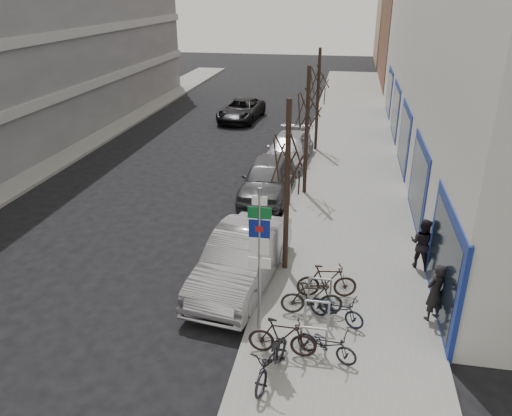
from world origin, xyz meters
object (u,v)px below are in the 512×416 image
at_px(tree_far, 319,76).
at_px(meter_back, 303,148).
at_px(bike_near_right, 282,337).
at_px(bike_far_inner, 327,281).
at_px(lane_car, 241,110).
at_px(meter_front, 269,252).
at_px(meter_mid, 290,187).
at_px(highway_sign_pole, 259,257).
at_px(tree_near, 288,147).
at_px(bike_far_curb, 327,342).
at_px(parked_car_front, 241,259).
at_px(bike_rack, 317,311).
at_px(bike_mid_inner, 312,298).
at_px(parked_car_mid, 267,178).
at_px(bike_mid_curb, 337,306).
at_px(parked_car_back, 289,150).
at_px(tree_mid, 308,101).
at_px(bike_near_left, 272,358).
at_px(pedestrian_near, 435,292).
at_px(pedestrian_far, 423,243).

bearing_deg(tree_far, meter_back, -100.20).
bearing_deg(bike_near_right, bike_far_inner, -17.90).
xyz_separation_m(tree_far, lane_car, (-5.51, 6.22, -3.40)).
relative_size(meter_front, meter_mid, 1.00).
relative_size(highway_sign_pole, tree_near, 0.76).
bearing_deg(bike_far_curb, parked_car_front, 61.03).
bearing_deg(bike_rack, bike_mid_inner, 107.46).
height_order(meter_mid, parked_car_mid, parked_car_mid).
relative_size(meter_front, bike_mid_curb, 0.81).
distance_m(bike_mid_inner, parked_car_back, 13.11).
bearing_deg(tree_near, meter_mid, 95.14).
bearing_deg(tree_mid, bike_mid_curb, -79.39).
bearing_deg(tree_near, meter_front, -131.99).
height_order(parked_car_front, lane_car, parked_car_front).
bearing_deg(tree_near, highway_sign_pole, -93.26).
bearing_deg(tree_near, bike_mid_curb, -56.37).
relative_size(tree_mid, bike_near_right, 3.29).
distance_m(tree_mid, meter_back, 5.13).
xyz_separation_m(bike_near_left, pedestrian_near, (3.86, 2.98, 0.26)).
distance_m(meter_back, pedestrian_near, 13.28).
bearing_deg(parked_car_back, meter_mid, -78.98).
bearing_deg(bike_near_left, highway_sign_pole, 123.21).
bearing_deg(bike_far_inner, bike_near_left, 155.13).
height_order(bike_mid_curb, pedestrian_far, pedestrian_far).
xyz_separation_m(bike_mid_inner, parked_car_back, (-2.22, 12.92, 0.08)).
relative_size(highway_sign_pole, bike_near_left, 2.27).
bearing_deg(meter_back, tree_far, 79.80).
distance_m(bike_rack, meter_back, 13.50).
bearing_deg(tree_far, parked_car_mid, -102.74).
height_order(bike_rack, pedestrian_far, pedestrian_far).
bearing_deg(bike_rack, lane_car, 106.87).
bearing_deg(bike_near_left, meter_back, 105.15).
bearing_deg(highway_sign_pole, meter_mid, 91.68).
height_order(tree_mid, lane_car, tree_mid).
xyz_separation_m(bike_near_right, bike_far_curb, (1.06, 0.07, -0.04)).
distance_m(meter_back, bike_far_inner, 12.05).
xyz_separation_m(tree_near, bike_far_curb, (1.52, -4.01, -3.49)).
xyz_separation_m(meter_mid, bike_near_left, (0.79, -9.92, -0.20)).
distance_m(meter_front, bike_near_right, 3.71).
distance_m(meter_back, bike_mid_inner, 12.91).
xyz_separation_m(tree_mid, pedestrian_far, (4.20, -5.68, -3.12)).
relative_size(tree_far, bike_mid_inner, 3.26).
bearing_deg(meter_back, bike_far_curb, -82.28).
bearing_deg(meter_mid, bike_rack, -78.20).
relative_size(tree_near, tree_mid, 1.00).
xyz_separation_m(bike_rack, parked_car_mid, (-2.77, 8.97, 0.17)).
xyz_separation_m(meter_front, pedestrian_far, (4.65, 1.32, 0.07)).
distance_m(meter_back, bike_near_right, 14.62).
height_order(bike_rack, parked_car_back, parked_car_back).
distance_m(bike_rack, bike_near_right, 1.40).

